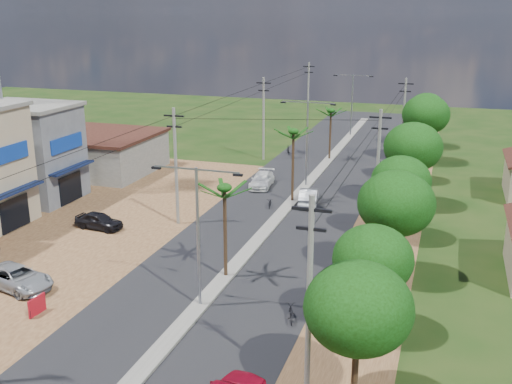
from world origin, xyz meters
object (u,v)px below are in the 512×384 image
car_parked_dark (99,221)px  roadside_sign (37,306)px  car_white_far (262,180)px  moto_rider_east (291,314)px  car_silver_mid (309,197)px  car_parked_silver (17,278)px

car_parked_dark → roadside_sign: (4.14, -12.65, -0.11)m
car_white_far → moto_rider_east: 25.31m
car_silver_mid → roadside_sign: (-9.50, -23.37, -0.18)m
car_silver_mid → car_parked_dark: size_ratio=1.14×
roadside_sign → car_parked_silver: bearing=147.5°
car_parked_dark → roadside_sign: 13.31m
car_white_far → car_parked_dark: (-8.25, -14.55, -0.01)m
car_parked_silver → car_parked_dark: size_ratio=1.28×
car_parked_silver → roadside_sign: (3.18, -2.33, -0.14)m
moto_rider_east → car_white_far: bearing=-86.7°
car_parked_dark → moto_rider_east: car_parked_dark is taller
car_silver_mid → roadside_sign: car_silver_mid is taller
car_parked_silver → moto_rider_east: size_ratio=3.01×
car_silver_mid → car_parked_silver: car_silver_mid is taller
car_silver_mid → car_parked_dark: car_silver_mid is taller
car_parked_silver → moto_rider_east: 16.42m
car_silver_mid → moto_rider_east: (3.70, -19.79, -0.29)m
car_silver_mid → car_white_far: size_ratio=0.96×
car_silver_mid → roadside_sign: size_ratio=3.34×
car_parked_silver → car_parked_dark: car_parked_silver is taller
car_white_far → car_parked_silver: 25.91m
car_parked_silver → roadside_sign: 3.94m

